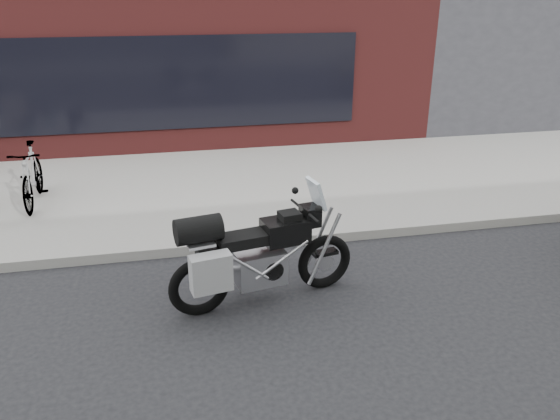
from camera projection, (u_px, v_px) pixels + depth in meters
near_sidewalk at (238, 180)px, 10.88m from camera, size 44.00×6.00×0.15m
storefront at (137, 38)px, 16.00m from camera, size 14.00×10.07×4.50m
neighbour_building at (508, 7)px, 17.97m from camera, size 10.00×10.00×6.00m
motorcycle at (253, 256)px, 6.55m from camera, size 2.38×1.05×1.52m
bicycle_rear at (32, 175)px, 9.29m from camera, size 0.56×1.76×1.04m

